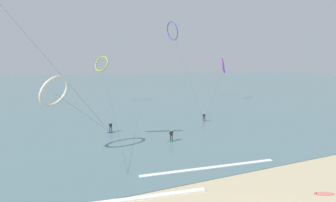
% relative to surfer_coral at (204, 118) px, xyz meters
% --- Properties ---
extents(sea_water, '(400.00, 200.00, 0.08)m').
position_rel_surfer_coral_xyz_m(sea_water, '(-9.50, 79.64, -0.78)').
color(sea_water, slate).
rests_on(sea_water, ground).
extents(surfer_coral, '(1.40, 0.66, 1.70)m').
position_rel_surfer_coral_xyz_m(surfer_coral, '(0.00, 0.00, 0.00)').
color(surfer_coral, '#EA7260').
rests_on(surfer_coral, ground).
extents(surfer_emerald, '(1.40, 0.73, 1.70)m').
position_rel_surfer_coral_xyz_m(surfer_emerald, '(-10.15, -8.44, 0.00)').
color(surfer_emerald, '#199351').
rests_on(surfer_emerald, ground).
extents(surfer_navy, '(1.40, 0.62, 1.70)m').
position_rel_surfer_coral_xyz_m(surfer_navy, '(-17.81, -0.83, 0.00)').
color(surfer_navy, navy).
rests_on(surfer_navy, ground).
extents(kite_ivory, '(9.45, 9.45, 10.02)m').
position_rel_surfer_coral_xyz_m(kite_ivory, '(-25.07, -8.03, 7.20)').
color(kite_ivory, silver).
rests_on(kite_ivory, ground).
extents(kite_violet, '(19.34, 22.38, 12.58)m').
position_rel_surfer_coral_xyz_m(kite_violet, '(17.46, 20.18, 9.54)').
color(kite_violet, purple).
rests_on(kite_violet, ground).
extents(kite_lime, '(4.55, 46.68, 13.03)m').
position_rel_surfer_coral_xyz_m(kite_lime, '(-16.11, 27.69, 10.07)').
color(kite_lime, '#8CC62D').
rests_on(kite_lime, ground).
extents(kite_cobalt, '(5.56, 30.01, 23.00)m').
position_rel_surfer_coral_xyz_m(kite_cobalt, '(4.29, 27.15, 19.48)').
color(kite_cobalt, '#2647B7').
rests_on(kite_cobalt, ground).
extents(surfboard_spare, '(1.96, 1.15, 0.20)m').
position_rel_surfer_coral_xyz_m(surfboard_spare, '(-2.64, -26.08, -0.78)').
color(surfboard_spare, '#EA7260').
rests_on(surfboard_spare, ground).
extents(wave_crest_near, '(13.93, 2.30, 0.12)m').
position_rel_surfer_coral_xyz_m(wave_crest_near, '(-19.08, -20.81, -0.76)').
color(wave_crest_near, white).
rests_on(wave_crest_near, ground).
extents(wave_crest_mid, '(15.64, 2.09, 0.12)m').
position_rel_surfer_coral_xyz_m(wave_crest_mid, '(-9.38, -18.04, -0.76)').
color(wave_crest_mid, white).
rests_on(wave_crest_mid, ground).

